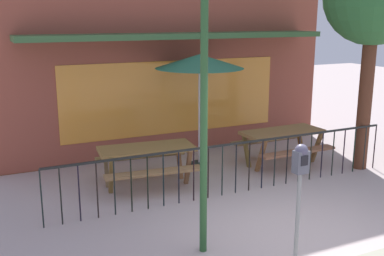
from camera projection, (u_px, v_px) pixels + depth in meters
The scene contains 8 objects.
ground at pixel (303, 238), 6.84m from camera, with size 40.00×40.00×0.00m, color #B4A2A0.
pub_storefront at pixel (169, 32), 10.66m from camera, with size 8.16×1.40×5.71m.
patio_fence_front at pixel (236, 159), 8.43m from camera, with size 6.88×0.04×0.97m.
picnic_table_left at pixel (147, 155), 8.82m from camera, with size 1.93×1.54×0.79m.
picnic_table_right at pixel (282, 138), 10.09m from camera, with size 1.83×1.40×0.79m.
patio_umbrella at pixel (199, 62), 9.72m from camera, with size 1.88×1.88×2.42m.
parking_meter_far at pixel (300, 172), 5.92m from camera, with size 0.18×0.17×1.61m.
street_lamp at pixel (204, 71), 5.88m from camera, with size 0.28×0.28×3.83m.
Camera 1 is at (-4.16, -4.97, 3.18)m, focal length 43.35 mm.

